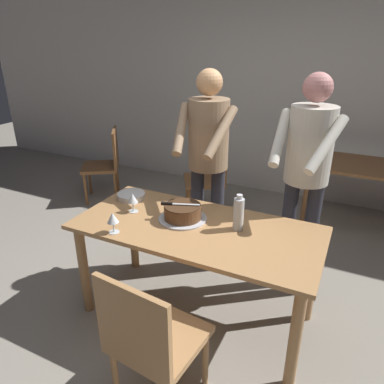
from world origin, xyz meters
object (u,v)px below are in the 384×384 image
(cake_knife, at_px, (172,204))
(person_standing_beside, at_px, (307,165))
(person_cutting_cake, at_px, (208,153))
(plate_stack, at_px, (131,196))
(chair_near_side, at_px, (151,339))
(background_table, at_px, (355,178))
(background_chair_1, at_px, (106,162))
(wine_glass_far, at_px, (113,218))
(cake_on_platter, at_px, (183,213))
(background_chair_2, at_px, (211,175))
(main_dining_table, at_px, (196,241))
(wine_glass_near, at_px, (132,199))
(water_bottle, at_px, (239,214))

(cake_knife, height_order, person_standing_beside, person_standing_beside)
(cake_knife, xyz_separation_m, person_cutting_cake, (0.01, 0.58, 0.21))
(plate_stack, height_order, chair_near_side, chair_near_side)
(chair_near_side, distance_m, background_table, 2.82)
(background_chair_1, bearing_deg, wine_glass_far, -49.84)
(background_table, bearing_deg, background_chair_1, -170.15)
(cake_on_platter, relative_size, cake_knife, 1.30)
(chair_near_side, distance_m, background_chair_2, 2.43)
(background_chair_2, bearing_deg, background_table, 13.60)
(cake_knife, distance_m, person_cutting_cake, 0.61)
(background_chair_1, bearing_deg, main_dining_table, -36.74)
(cake_on_platter, xyz_separation_m, wine_glass_near, (-0.38, -0.05, 0.05))
(person_standing_beside, relative_size, background_table, 1.72)
(cake_on_platter, distance_m, background_table, 2.17)
(cake_knife, relative_size, person_cutting_cake, 0.15)
(cake_knife, xyz_separation_m, chair_near_side, (0.30, -0.79, -0.37))
(person_standing_beside, bearing_deg, background_table, 75.55)
(background_chair_1, bearing_deg, chair_near_side, -47.40)
(cake_on_platter, xyz_separation_m, cake_knife, (-0.07, -0.02, 0.06))
(cake_on_platter, bearing_deg, main_dining_table, -20.93)
(person_cutting_cake, bearing_deg, plate_stack, -139.74)
(background_table, bearing_deg, person_standing_beside, -104.45)
(person_cutting_cake, bearing_deg, wine_glass_near, -118.49)
(person_cutting_cake, distance_m, background_chair_1, 2.02)
(cake_on_platter, distance_m, wine_glass_near, 0.39)
(person_standing_beside, bearing_deg, background_chair_2, 140.43)
(cake_on_platter, bearing_deg, chair_near_side, -74.22)
(cake_knife, xyz_separation_m, background_chair_2, (-0.36, 1.55, -0.37))
(wine_glass_near, bearing_deg, main_dining_table, 0.25)
(wine_glass_near, relative_size, background_chair_2, 0.16)
(wine_glass_far, distance_m, person_standing_beside, 1.42)
(cake_knife, xyz_separation_m, wine_glass_near, (-0.31, -0.03, -0.01))
(person_cutting_cake, distance_m, background_chair_2, 1.20)
(cake_on_platter, distance_m, water_bottle, 0.40)
(cake_knife, xyz_separation_m, plate_stack, (-0.47, 0.17, -0.10))
(background_table, bearing_deg, cake_on_platter, -119.14)
(person_cutting_cake, bearing_deg, cake_knife, -91.41)
(person_standing_beside, height_order, chair_near_side, person_standing_beside)
(wine_glass_far, height_order, background_table, wine_glass_far)
(person_standing_beside, bearing_deg, person_cutting_cake, -177.76)
(background_table, distance_m, background_chair_1, 2.89)
(water_bottle, relative_size, person_standing_beside, 0.15)
(wine_glass_near, distance_m, background_chair_2, 1.62)
(chair_near_side, height_order, background_table, chair_near_side)
(person_standing_beside, bearing_deg, chair_near_side, -109.08)
(background_chair_1, bearing_deg, cake_knife, -39.26)
(cake_knife, bearing_deg, wine_glass_far, -127.12)
(chair_near_side, distance_m, background_chair_1, 3.00)
(background_table, height_order, background_chair_1, background_chair_1)
(plate_stack, relative_size, background_chair_2, 0.24)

